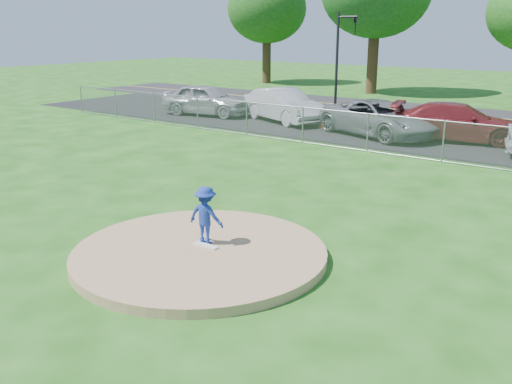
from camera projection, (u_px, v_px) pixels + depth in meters
ground at (393, 168)px, 19.85m from camera, size 120.00×120.00×0.00m
pitchers_mound at (200, 253)px, 12.13m from camera, size 5.40×5.40×0.20m
pitching_rubber at (206, 245)px, 12.25m from camera, size 0.60×0.15×0.04m
chain_link_fence at (417, 139)px, 21.18m from camera, size 40.00×0.06×1.50m
parking_lot at (455, 140)px, 24.86m from camera, size 50.00×8.00×0.01m
street at (501, 119)px, 30.63m from camera, size 60.00×7.00×0.01m
traffic_signal_left at (341, 52)px, 33.19m from camera, size 1.28×0.20×5.60m
pitcher at (206, 215)px, 12.26m from camera, size 0.88×0.58×1.28m
traffic_cone at (323, 121)px, 27.70m from camera, size 0.33×0.33×0.65m
parked_car_silver at (206, 100)px, 31.57m from camera, size 5.32×2.89×1.72m
parked_car_white at (284, 105)px, 29.39m from camera, size 5.44×3.54×1.69m
parked_car_gray at (379, 118)px, 25.54m from camera, size 6.28×4.41×1.59m
parked_car_darkred at (458, 122)px, 24.42m from camera, size 5.92×3.51×1.61m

